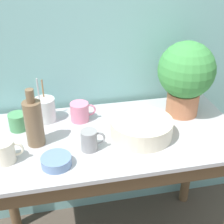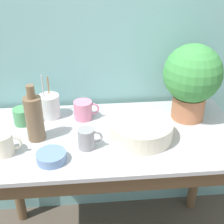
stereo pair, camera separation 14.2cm
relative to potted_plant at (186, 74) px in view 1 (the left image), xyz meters
The scene contains 11 objects.
wall_back 0.50m from the potted_plant, 149.21° to the left, with size 6.00×0.05×2.40m.
counter_table 0.58m from the potted_plant, 160.28° to the right, with size 1.23×0.61×0.79m.
potted_plant is the anchor object (origin of this frame).
bowl_wash_large 0.36m from the potted_plant, 149.40° to the right, with size 0.29×0.29×0.08m.
bottle_tall 0.77m from the potted_plant, behind, with size 0.08×0.08×0.27m.
mug_green 0.85m from the potted_plant, behind, with size 0.12×0.09×0.08m.
mug_pink 0.56m from the potted_plant, behind, with size 0.13×0.09×0.10m.
mug_grey 0.59m from the potted_plant, 157.28° to the right, with size 0.11×0.07×0.09m.
mug_cream 0.92m from the potted_plant, 165.49° to the right, with size 0.13×0.09×0.10m.
bowl_small_blue 0.76m from the potted_plant, 156.10° to the right, with size 0.13×0.13×0.04m.
utensil_cup 0.72m from the potted_plant, behind, with size 0.10×0.10×0.24m.
Camera 1 is at (-0.25, -0.90, 1.62)m, focal length 50.00 mm.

